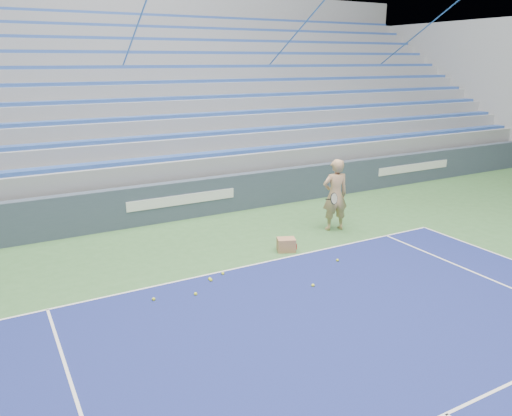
{
  "coord_description": "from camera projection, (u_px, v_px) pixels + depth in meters",
  "views": [
    {
      "loc": [
        -4.75,
        2.87,
        4.39
      ],
      "look_at": [
        0.52,
        12.38,
        1.15
      ],
      "focal_mm": 35.0,
      "sensor_mm": 36.0,
      "label": 1
    }
  ],
  "objects": [
    {
      "name": "tennis_player",
      "position": [
        335.0,
        195.0,
        13.16
      ],
      "size": [
        1.0,
        0.92,
        1.92
      ],
      "color": "tan",
      "rests_on": "ground"
    },
    {
      "name": "sponsor_barrier",
      "position": [
        181.0,
        200.0,
        14.21
      ],
      "size": [
        30.0,
        0.32,
        1.1
      ],
      "color": "#384455",
      "rests_on": "ground"
    },
    {
      "name": "tennis_ball_5",
      "position": [
        210.0,
        279.0,
        10.32
      ],
      "size": [
        0.07,
        0.07,
        0.07
      ],
      "primitive_type": "sphere",
      "color": "#DAEB30",
      "rests_on": "ground"
    },
    {
      "name": "tennis_ball_4",
      "position": [
        337.0,
        260.0,
        11.28
      ],
      "size": [
        0.07,
        0.07,
        0.07
      ],
      "primitive_type": "sphere",
      "color": "#DAEB30",
      "rests_on": "ground"
    },
    {
      "name": "tennis_ball_3",
      "position": [
        223.0,
        273.0,
        10.58
      ],
      "size": [
        0.07,
        0.07,
        0.07
      ],
      "primitive_type": "sphere",
      "color": "#DAEB30",
      "rests_on": "ground"
    },
    {
      "name": "ball_box",
      "position": [
        286.0,
        245.0,
        11.88
      ],
      "size": [
        0.51,
        0.46,
        0.32
      ],
      "color": "#AC7953",
      "rests_on": "ground"
    },
    {
      "name": "tennis_ball_1",
      "position": [
        196.0,
        294.0,
        9.66
      ],
      "size": [
        0.07,
        0.07,
        0.07
      ],
      "primitive_type": "sphere",
      "color": "#DAEB30",
      "rests_on": "ground"
    },
    {
      "name": "tennis_ball_6",
      "position": [
        313.0,
        285.0,
        10.02
      ],
      "size": [
        0.07,
        0.07,
        0.07
      ],
      "primitive_type": "sphere",
      "color": "#DAEB30",
      "rests_on": "ground"
    },
    {
      "name": "tennis_ball_0",
      "position": [
        154.0,
        299.0,
        9.44
      ],
      "size": [
        0.07,
        0.07,
        0.07
      ],
      "primitive_type": "sphere",
      "color": "#DAEB30",
      "rests_on": "ground"
    },
    {
      "name": "bleachers",
      "position": [
        123.0,
        117.0,
        18.49
      ],
      "size": [
        31.0,
        9.15,
        7.3
      ],
      "color": "gray",
      "rests_on": "ground"
    },
    {
      "name": "tennis_ball_2",
      "position": [
        211.0,
        280.0,
        10.26
      ],
      "size": [
        0.07,
        0.07,
        0.07
      ],
      "primitive_type": "sphere",
      "color": "#DAEB30",
      "rests_on": "ground"
    }
  ]
}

